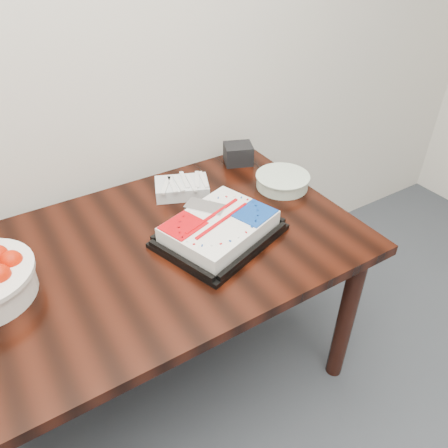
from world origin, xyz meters
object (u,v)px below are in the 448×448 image
plate_stack (282,181)px  napkin_box (238,154)px  cake_tray (219,229)px  table (109,283)px

plate_stack → napkin_box: napkin_box is taller
cake_tray → napkin_box: size_ratio=3.99×
table → cake_tray: (0.40, -0.08, 0.12)m
table → cake_tray: size_ratio=3.68×
table → napkin_box: napkin_box is taller
cake_tray → napkin_box: bearing=49.7°
napkin_box → cake_tray: bearing=-130.3°
table → plate_stack: plate_stack is taller
plate_stack → napkin_box: bearing=98.1°
cake_tray → plate_stack: cake_tray is taller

